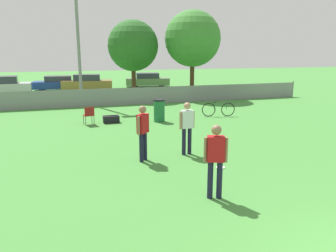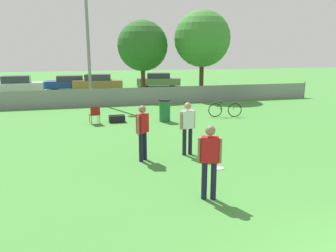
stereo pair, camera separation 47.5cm
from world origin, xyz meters
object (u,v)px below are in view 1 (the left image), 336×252
at_px(parked_car_tan, 87,83).
at_px(player_defender_red, 143,129).
at_px(gear_bag_sideline, 111,119).
at_px(parked_car_silver, 4,86).
at_px(tree_far_right, 193,39).
at_px(player_receiver_white, 187,125).
at_px(tree_near_pole, 133,46).
at_px(folding_chair_sideline, 89,114).
at_px(player_thrower_red, 216,156).
at_px(trash_bin, 159,110).
at_px(light_pole, 77,16).
at_px(parked_car_blue, 59,83).
at_px(parked_car_olive, 148,80).
at_px(bicycle_sideline, 218,109).
at_px(frisbee_disc, 221,167).

bearing_deg(parked_car_tan, player_defender_red, -82.12).
bearing_deg(player_defender_red, gear_bag_sideline, 46.68).
xyz_separation_m(gear_bag_sideline, parked_car_silver, (-6.51, 13.02, 0.55)).
xyz_separation_m(tree_far_right, player_receiver_white, (-5.48, -13.14, -3.26)).
height_order(tree_near_pole, folding_chair_sideline, tree_near_pole).
height_order(tree_near_pole, parked_car_tan, tree_near_pole).
distance_m(gear_bag_sideline, parked_car_tan, 14.34).
height_order(player_thrower_red, trash_bin, player_thrower_red).
bearing_deg(light_pole, parked_car_blue, 100.25).
distance_m(tree_near_pole, tree_far_right, 4.37).
bearing_deg(parked_car_silver, player_receiver_white, -69.54).
bearing_deg(parked_car_olive, player_thrower_red, -90.13).
bearing_deg(trash_bin, gear_bag_sideline, 169.27).
bearing_deg(tree_near_pole, bicycle_sideline, -72.91).
xyz_separation_m(player_thrower_red, frisbee_disc, (1.07, 1.80, -1.00)).
distance_m(player_receiver_white, trash_bin, 5.43).
distance_m(tree_far_right, parked_car_tan, 10.62).
height_order(player_defender_red, parked_car_silver, player_defender_red).
bearing_deg(parked_car_olive, parked_car_tan, -155.21).
relative_size(player_defender_red, folding_chair_sideline, 2.05).
relative_size(folding_chair_sideline, parked_car_blue, 0.19).
bearing_deg(tree_near_pole, tree_far_right, -16.21).
bearing_deg(trash_bin, player_receiver_white, -96.78).
distance_m(player_thrower_red, trash_bin, 8.80).
xyz_separation_m(parked_car_silver, parked_car_blue, (4.09, 2.33, -0.09)).
xyz_separation_m(tree_near_pole, parked_car_blue, (-5.38, 6.80, -3.14)).
distance_m(light_pole, frisbee_disc, 15.83).
height_order(bicycle_sideline, gear_bag_sideline, bicycle_sideline).
relative_size(tree_far_right, parked_car_silver, 1.55).
bearing_deg(tree_near_pole, parked_car_tan, 117.19).
bearing_deg(trash_bin, bicycle_sideline, 5.19).
height_order(tree_far_right, player_receiver_white, tree_far_right).
bearing_deg(light_pole, bicycle_sideline, -47.98).
height_order(frisbee_disc, trash_bin, trash_bin).
bearing_deg(trash_bin, tree_far_right, 58.05).
relative_size(player_defender_red, parked_car_blue, 0.40).
height_order(light_pole, frisbee_disc, light_pole).
bearing_deg(tree_far_right, parked_car_blue, 140.02).
distance_m(bicycle_sideline, parked_car_silver, 17.90).
relative_size(player_receiver_white, bicycle_sideline, 1.02).
xyz_separation_m(light_pole, parked_car_tan, (0.93, 7.16, -4.88)).
xyz_separation_m(tree_near_pole, frisbee_disc, (-0.84, -15.88, -3.77)).
height_order(player_defender_red, parked_car_tan, player_defender_red).
relative_size(frisbee_disc, parked_car_silver, 0.06).
xyz_separation_m(tree_far_right, parked_car_blue, (-9.55, 8.01, -3.64)).
bearing_deg(folding_chair_sideline, parked_car_tan, -103.99).
bearing_deg(tree_far_right, folding_chair_sideline, -137.53).
bearing_deg(bicycle_sideline, light_pole, 146.27).
height_order(player_defender_red, frisbee_disc, player_defender_red).
bearing_deg(player_receiver_white, gear_bag_sideline, 100.47).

